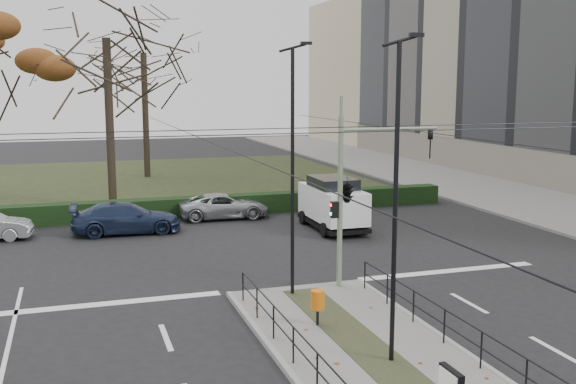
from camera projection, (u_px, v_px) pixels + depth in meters
name	position (u px, v px, depth m)	size (l,w,h in m)	color
ground	(356.00, 344.00, 17.69)	(140.00, 140.00, 0.00)	black
median_island	(400.00, 381.00, 15.33)	(4.40, 15.00, 0.14)	#615F5D
sidewalk_east	(475.00, 188.00, 43.81)	(8.00, 90.00, 0.14)	#615F5D
park	(87.00, 183.00, 45.94)	(38.00, 26.00, 0.10)	black
hedge	(94.00, 212.00, 33.28)	(38.00, 1.00, 1.00)	black
median_railing	(403.00, 345.00, 15.10)	(4.14, 13.24, 0.92)	black
catenary	(334.00, 206.00, 18.67)	(20.00, 34.00, 6.00)	black
traffic_light	(350.00, 189.00, 21.89)	(3.81, 2.18, 5.60)	gray
litter_bin	(318.00, 300.00, 18.59)	(0.39, 0.39, 0.99)	black
streetlamp_median_near	(396.00, 200.00, 15.67)	(0.65, 0.13, 7.76)	black
streetlamp_median_far	(293.00, 169.00, 20.85)	(0.66, 0.13, 7.89)	black
parked_car_third	(126.00, 218.00, 30.73)	(1.99, 4.90, 1.42)	#1E2A47
parked_car_fourth	(224.00, 206.00, 34.22)	(2.09, 4.53, 1.26)	#9D9FA4
white_van	(333.00, 202.00, 31.53)	(2.16, 4.65, 2.46)	white
bare_tree_center	(144.00, 62.00, 47.72)	(8.48, 8.48, 11.76)	black
bare_tree_near	(107.00, 50.00, 35.60)	(7.54, 7.54, 12.06)	black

